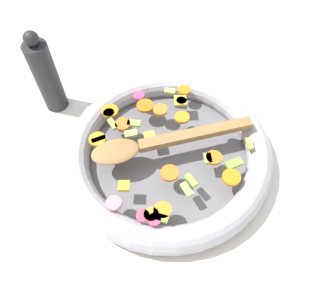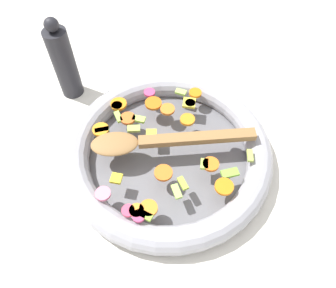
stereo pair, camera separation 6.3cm
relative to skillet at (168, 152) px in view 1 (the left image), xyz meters
name	(u,v)px [view 1 (the left image)]	position (x,y,z in m)	size (l,w,h in m)	color
ground_plane	(168,158)	(0.00, 0.00, -0.02)	(4.00, 4.00, 0.00)	silver
skillet	(168,152)	(0.00, 0.00, 0.00)	(0.41, 0.41, 0.05)	slate
chopped_vegetables	(157,143)	(-0.01, -0.02, 0.03)	(0.30, 0.31, 0.01)	orange
wooden_spoon	(156,143)	(0.00, -0.02, 0.04)	(0.10, 0.32, 0.01)	olive
pepper_mill	(46,76)	(-0.25, -0.16, 0.07)	(0.05, 0.05, 0.20)	#232328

